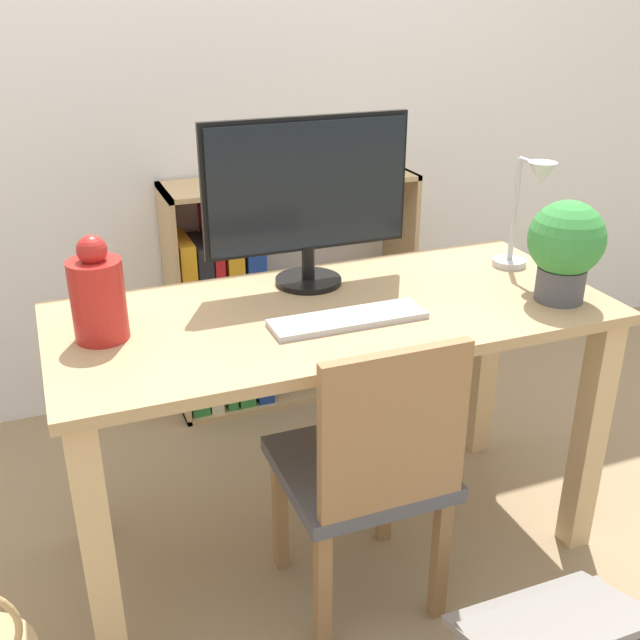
{
  "coord_description": "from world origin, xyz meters",
  "views": [
    {
      "loc": [
        -0.68,
        -1.65,
        1.53
      ],
      "look_at": [
        0.0,
        0.1,
        0.68
      ],
      "focal_mm": 42.0,
      "sensor_mm": 36.0,
      "label": 1
    }
  ],
  "objects_px": {
    "vase": "(98,295)",
    "desk_lamp": "(528,205)",
    "monitor": "(308,192)",
    "keyboard": "(348,319)",
    "potted_plant": "(565,246)",
    "bookshelf": "(247,302)",
    "chair": "(369,468)"
  },
  "relations": [
    {
      "from": "potted_plant",
      "to": "bookshelf",
      "type": "distance_m",
      "value": 1.32
    },
    {
      "from": "bookshelf",
      "to": "desk_lamp",
      "type": "bearing_deg",
      "value": -55.55
    },
    {
      "from": "potted_plant",
      "to": "keyboard",
      "type": "bearing_deg",
      "value": 172.94
    },
    {
      "from": "desk_lamp",
      "to": "bookshelf",
      "type": "height_order",
      "value": "desk_lamp"
    },
    {
      "from": "vase",
      "to": "chair",
      "type": "distance_m",
      "value": 0.77
    },
    {
      "from": "potted_plant",
      "to": "bookshelf",
      "type": "height_order",
      "value": "potted_plant"
    },
    {
      "from": "desk_lamp",
      "to": "keyboard",
      "type": "bearing_deg",
      "value": -166.8
    },
    {
      "from": "monitor",
      "to": "chair",
      "type": "bearing_deg",
      "value": -91.97
    },
    {
      "from": "keyboard",
      "to": "potted_plant",
      "type": "xyz_separation_m",
      "value": [
        0.58,
        -0.07,
        0.14
      ]
    },
    {
      "from": "potted_plant",
      "to": "chair",
      "type": "xyz_separation_m",
      "value": [
        -0.6,
        -0.11,
        -0.47
      ]
    },
    {
      "from": "monitor",
      "to": "potted_plant",
      "type": "distance_m",
      "value": 0.69
    },
    {
      "from": "keyboard",
      "to": "potted_plant",
      "type": "distance_m",
      "value": 0.6
    },
    {
      "from": "keyboard",
      "to": "vase",
      "type": "xyz_separation_m",
      "value": [
        -0.58,
        0.13,
        0.1
      ]
    },
    {
      "from": "monitor",
      "to": "keyboard",
      "type": "distance_m",
      "value": 0.38
    },
    {
      "from": "monitor",
      "to": "chair",
      "type": "xyz_separation_m",
      "value": [
        -0.02,
        -0.46,
        -0.58
      ]
    },
    {
      "from": "potted_plant",
      "to": "desk_lamp",
      "type": "bearing_deg",
      "value": 81.8
    },
    {
      "from": "chair",
      "to": "vase",
      "type": "bearing_deg",
      "value": 141.89
    },
    {
      "from": "keyboard",
      "to": "chair",
      "type": "height_order",
      "value": "chair"
    },
    {
      "from": "monitor",
      "to": "desk_lamp",
      "type": "relative_size",
      "value": 1.74
    },
    {
      "from": "vase",
      "to": "keyboard",
      "type": "bearing_deg",
      "value": -12.36
    },
    {
      "from": "desk_lamp",
      "to": "potted_plant",
      "type": "distance_m",
      "value": 0.22
    },
    {
      "from": "vase",
      "to": "bookshelf",
      "type": "xyz_separation_m",
      "value": [
        0.6,
        0.88,
        -0.46
      ]
    },
    {
      "from": "potted_plant",
      "to": "vase",
      "type": "bearing_deg",
      "value": 170.26
    },
    {
      "from": "monitor",
      "to": "potted_plant",
      "type": "height_order",
      "value": "monitor"
    },
    {
      "from": "desk_lamp",
      "to": "chair",
      "type": "distance_m",
      "value": 0.87
    },
    {
      "from": "keyboard",
      "to": "desk_lamp",
      "type": "xyz_separation_m",
      "value": [
        0.61,
        0.14,
        0.19
      ]
    },
    {
      "from": "keyboard",
      "to": "vase",
      "type": "height_order",
      "value": "vase"
    },
    {
      "from": "desk_lamp",
      "to": "chair",
      "type": "xyz_separation_m",
      "value": [
        -0.63,
        -0.32,
        -0.52
      ]
    },
    {
      "from": "monitor",
      "to": "desk_lamp",
      "type": "bearing_deg",
      "value": -13.16
    },
    {
      "from": "vase",
      "to": "desk_lamp",
      "type": "height_order",
      "value": "desk_lamp"
    },
    {
      "from": "monitor",
      "to": "vase",
      "type": "bearing_deg",
      "value": -164.77
    },
    {
      "from": "vase",
      "to": "desk_lamp",
      "type": "bearing_deg",
      "value": 0.76
    }
  ]
}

